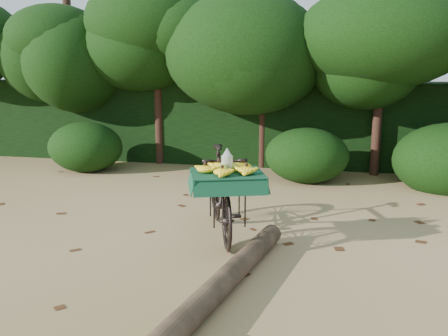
# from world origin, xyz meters

# --- Properties ---
(ground) EXTENTS (80.00, 80.00, 0.00)m
(ground) POSITION_xyz_m (0.00, 0.00, 0.00)
(ground) COLOR tan
(ground) RESTS_ON ground
(vendor_bicycle) EXTENTS (1.25, 1.98, 1.13)m
(vendor_bicycle) POSITION_xyz_m (0.60, 1.11, 0.57)
(vendor_bicycle) COLOR black
(vendor_bicycle) RESTS_ON ground
(fallen_log) EXTENTS (0.84, 3.13, 0.23)m
(fallen_log) POSITION_xyz_m (0.96, -0.56, 0.11)
(fallen_log) COLOR brown
(fallen_log) RESTS_ON ground
(hedge_backdrop) EXTENTS (26.00, 1.80, 1.80)m
(hedge_backdrop) POSITION_xyz_m (0.00, 6.30, 0.90)
(hedge_backdrop) COLOR black
(hedge_backdrop) RESTS_ON ground
(tree_row) EXTENTS (14.50, 2.00, 4.00)m
(tree_row) POSITION_xyz_m (-0.65, 5.50, 2.00)
(tree_row) COLOR black
(tree_row) RESTS_ON ground
(bush_clumps) EXTENTS (8.80, 1.70, 0.90)m
(bush_clumps) POSITION_xyz_m (0.50, 4.30, 0.45)
(bush_clumps) COLOR black
(bush_clumps) RESTS_ON ground
(leaf_litter) EXTENTS (7.00, 7.30, 0.01)m
(leaf_litter) POSITION_xyz_m (0.00, 0.65, 0.01)
(leaf_litter) COLOR #4C2914
(leaf_litter) RESTS_ON ground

